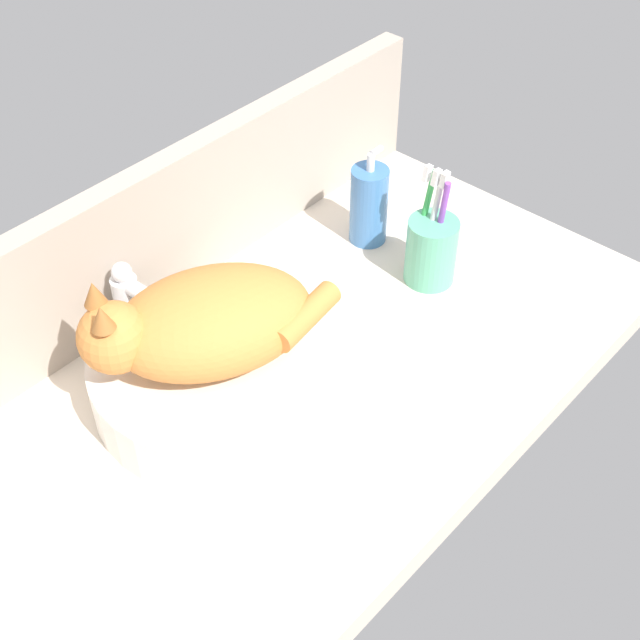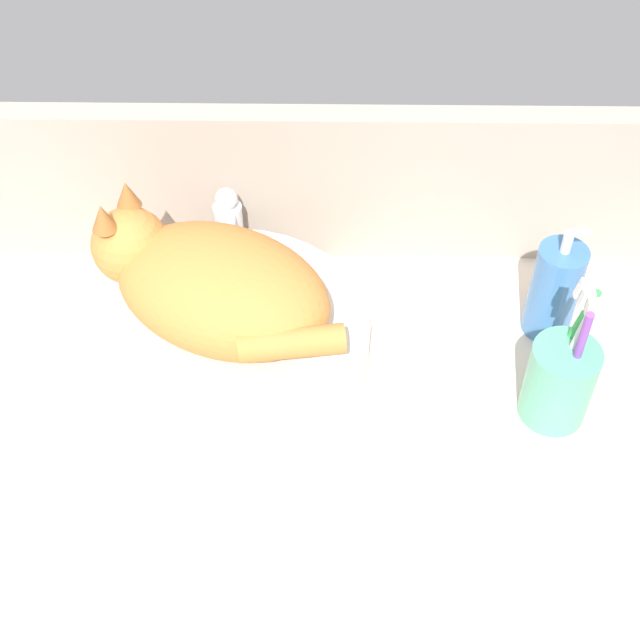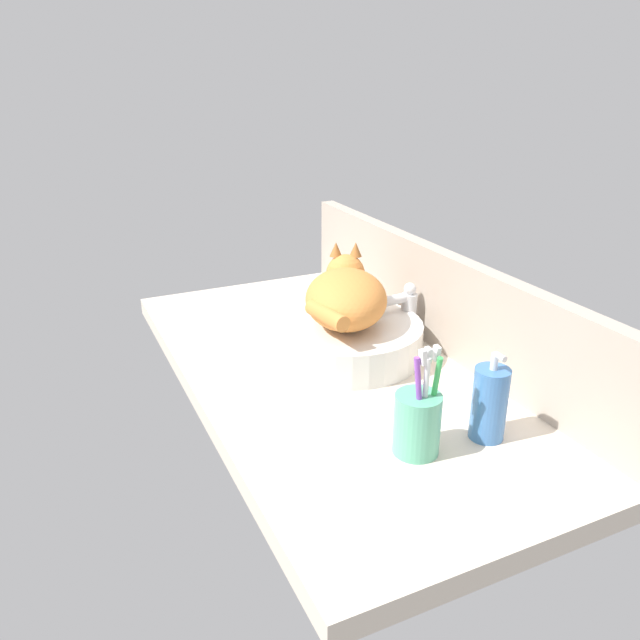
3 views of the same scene
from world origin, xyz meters
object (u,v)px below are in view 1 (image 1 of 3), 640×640
soap_dispenser (369,205)px  toothbrush_cup (431,249)px  faucet (133,304)px  cat (202,323)px  sink_basin (219,374)px

soap_dispenser → toothbrush_cup: 13.13cm
faucet → toothbrush_cup: 43.69cm
toothbrush_cup → faucet: bearing=150.6°
cat → faucet: 15.82cm
sink_basin → toothbrush_cup: (37.10, -6.18, 1.83)cm
faucet → sink_basin: bearing=-86.4°
sink_basin → cat: 9.56cm
sink_basin → faucet: size_ratio=2.41×
cat → toothbrush_cup: size_ratio=1.60×
cat → toothbrush_cup: cat is taller
faucet → toothbrush_cup: bearing=-29.4°
soap_dispenser → sink_basin: bearing=-169.9°
toothbrush_cup → sink_basin: bearing=170.5°
sink_basin → toothbrush_cup: toothbrush_cup is taller
cat → toothbrush_cup: (38.35, -6.72, -7.63)cm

